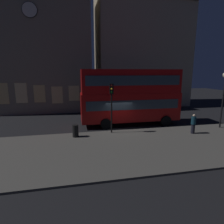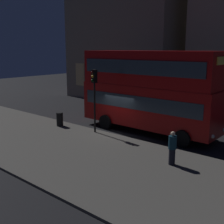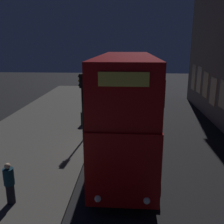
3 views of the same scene
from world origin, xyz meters
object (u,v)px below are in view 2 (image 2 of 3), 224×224
at_px(double_decker_bus, 148,88).
at_px(litter_bin, 60,119).
at_px(pedestrian, 172,148).
at_px(traffic_light_near_kerb, 94,88).

height_order(double_decker_bus, litter_bin, double_decker_bus).
bearing_deg(litter_bin, double_decker_bus, 29.77).
xyz_separation_m(double_decker_bus, pedestrian, (4.28, -4.30, -2.10)).
bearing_deg(double_decker_bus, traffic_light_near_kerb, -132.14).
bearing_deg(pedestrian, double_decker_bus, -174.69).
bearing_deg(traffic_light_near_kerb, litter_bin, -165.00).
height_order(double_decker_bus, pedestrian, double_decker_bus).
bearing_deg(traffic_light_near_kerb, pedestrian, -7.38).
distance_m(double_decker_bus, traffic_light_near_kerb, 3.64).
bearing_deg(litter_bin, traffic_light_near_kerb, 8.91).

